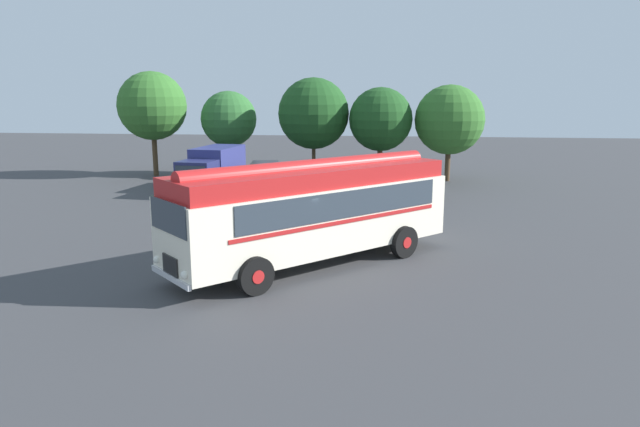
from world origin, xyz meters
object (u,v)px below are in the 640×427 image
(vintage_bus, at_px, (314,208))
(car_far_right, at_px, (416,181))
(car_near_left, at_px, (265,176))
(car_mid_left, at_px, (315,179))
(car_mid_right, at_px, (362,180))
(box_van, at_px, (213,168))

(vintage_bus, xyz_separation_m, car_far_right, (3.82, 13.41, -1.05))
(car_near_left, distance_m, car_mid_left, 3.16)
(vintage_bus, xyz_separation_m, car_mid_left, (-1.77, 13.35, -1.05))
(car_near_left, xyz_separation_m, car_far_right, (8.65, -0.73, 0.00))
(car_mid_right, bearing_deg, car_near_left, 174.68)
(car_mid_left, height_order, box_van, box_van)
(car_near_left, distance_m, car_far_right, 8.68)
(box_van, bearing_deg, car_mid_right, -1.04)
(car_near_left, xyz_separation_m, car_mid_left, (3.06, -0.78, 0.00))
(car_near_left, bearing_deg, car_mid_left, -14.36)
(car_far_right, bearing_deg, box_van, 178.24)
(car_mid_left, height_order, car_mid_right, same)
(car_mid_left, bearing_deg, box_van, 176.06)
(vintage_bus, xyz_separation_m, car_mid_right, (0.83, 13.61, -1.05))
(car_far_right, xyz_separation_m, box_van, (-11.58, 0.36, 0.52))
(car_mid_left, xyz_separation_m, car_far_right, (5.59, 0.06, 0.00))
(car_mid_left, xyz_separation_m, car_mid_right, (2.60, 0.26, 0.00))
(vintage_bus, xyz_separation_m, box_van, (-7.75, 13.76, -0.53))
(car_mid_right, height_order, box_van, box_van)
(vintage_bus, distance_m, car_mid_right, 13.67)
(car_near_left, height_order, box_van, box_van)
(box_van, bearing_deg, car_near_left, 7.23)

